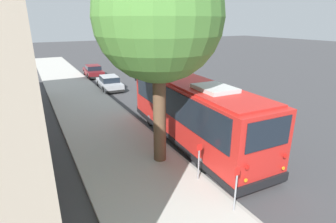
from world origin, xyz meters
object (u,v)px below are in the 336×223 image
(shuttle_bus, at_px, (193,109))
(sign_post_near, at_px, (236,189))
(parked_sedan_silver, at_px, (109,83))
(street_tree, at_px, (157,8))
(parked_sedan_maroon, at_px, (93,71))
(sign_post_far, at_px, (199,161))

(shuttle_bus, height_order, sign_post_near, shuttle_bus)
(parked_sedan_silver, bearing_deg, street_tree, 176.06)
(shuttle_bus, height_order, parked_sedan_silver, shuttle_bus)
(shuttle_bus, distance_m, parked_sedan_silver, 13.37)
(parked_sedan_maroon, relative_size, sign_post_near, 2.74)
(parked_sedan_silver, relative_size, street_tree, 0.48)
(parked_sedan_maroon, relative_size, street_tree, 0.47)
(shuttle_bus, xyz_separation_m, parked_sedan_silver, (13.30, 0.54, -1.24))
(sign_post_near, bearing_deg, sign_post_far, 0.00)
(shuttle_bus, xyz_separation_m, parked_sedan_maroon, (20.00, 0.46, -1.21))
(sign_post_far, bearing_deg, parked_sedan_maroon, -3.48)
(shuttle_bus, height_order, street_tree, street_tree)
(shuttle_bus, height_order, sign_post_far, shuttle_bus)
(shuttle_bus, relative_size, sign_post_far, 6.81)
(shuttle_bus, distance_m, sign_post_far, 3.92)
(sign_post_far, bearing_deg, sign_post_near, 180.00)
(sign_post_near, relative_size, sign_post_far, 1.05)
(shuttle_bus, bearing_deg, parked_sedan_maroon, 4.07)
(shuttle_bus, height_order, parked_sedan_maroon, shuttle_bus)
(street_tree, xyz_separation_m, sign_post_near, (-4.38, -0.62, -5.60))
(parked_sedan_silver, xyz_separation_m, sign_post_near, (-18.72, 1.34, 0.40))
(shuttle_bus, xyz_separation_m, sign_post_far, (-3.33, 1.88, -0.88))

